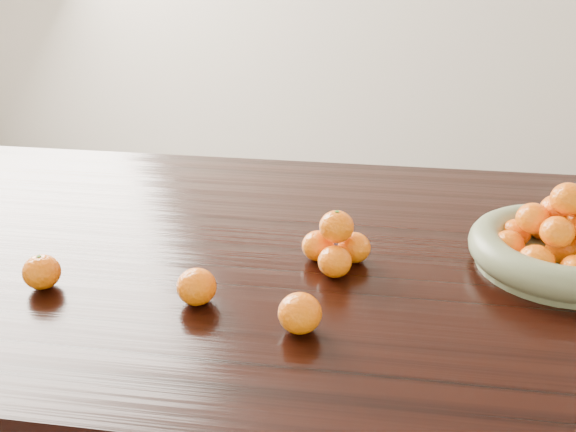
# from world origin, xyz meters

# --- Properties ---
(dining_table) EXTENTS (2.00, 1.00, 0.75)m
(dining_table) POSITION_xyz_m (0.00, 0.00, 0.66)
(dining_table) COLOR black
(dining_table) RESTS_ON ground
(fruit_bowl) EXTENTS (0.31, 0.31, 0.16)m
(fruit_bowl) POSITION_xyz_m (0.44, 0.01, 0.79)
(fruit_bowl) COLOR #6F7656
(fruit_bowl) RESTS_ON dining_table
(orange_pyramid) EXTENTS (0.12, 0.12, 0.11)m
(orange_pyramid) POSITION_xyz_m (0.05, -0.04, 0.79)
(orange_pyramid) COLOR orange
(orange_pyramid) RESTS_ON dining_table
(loose_orange_0) EXTENTS (0.06, 0.06, 0.06)m
(loose_orange_0) POSITION_xyz_m (-0.43, -0.19, 0.78)
(loose_orange_0) COLOR orange
(loose_orange_0) RESTS_ON dining_table
(loose_orange_1) EXTENTS (0.06, 0.06, 0.06)m
(loose_orange_1) POSITION_xyz_m (-0.16, -0.20, 0.78)
(loose_orange_1) COLOR orange
(loose_orange_1) RESTS_ON dining_table
(loose_orange_2) EXTENTS (0.07, 0.07, 0.06)m
(loose_orange_2) POSITION_xyz_m (0.01, -0.26, 0.78)
(loose_orange_2) COLOR orange
(loose_orange_2) RESTS_ON dining_table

